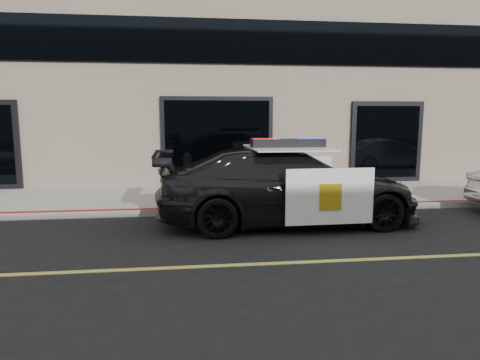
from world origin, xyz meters
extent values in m
plane|color=black|center=(0.00, 0.00, 0.00)|extent=(120.00, 120.00, 0.00)
cube|color=gray|center=(0.00, 5.25, 0.07)|extent=(60.00, 3.50, 0.15)
cube|color=#756856|center=(0.00, 10.50, 6.00)|extent=(60.00, 7.00, 12.00)
imported|color=black|center=(0.16, 2.50, 0.81)|extent=(2.47, 5.64, 1.61)
cube|color=white|center=(0.72, 1.36, 0.78)|extent=(1.72, 0.07, 1.07)
cube|color=white|center=(0.67, 3.67, 0.78)|extent=(1.72, 0.07, 1.07)
cube|color=white|center=(0.16, 2.50, 1.62)|extent=(1.65, 1.96, 0.03)
cube|color=gold|center=(0.72, 1.33, 0.78)|extent=(0.43, 0.02, 0.51)
cube|color=black|center=(0.16, 2.50, 1.72)|extent=(1.55, 0.43, 0.19)
cube|color=red|center=(-0.31, 2.49, 1.73)|extent=(0.54, 0.36, 0.17)
cube|color=#0C19CC|center=(0.63, 2.51, 1.73)|extent=(0.54, 0.36, 0.17)
cylinder|color=beige|center=(-1.94, 4.58, 0.19)|extent=(0.38, 0.38, 0.09)
cylinder|color=beige|center=(-1.94, 4.58, 0.50)|extent=(0.28, 0.28, 0.53)
cylinder|color=beige|center=(-1.94, 4.58, 0.79)|extent=(0.33, 0.33, 0.06)
sphere|color=beige|center=(-1.94, 4.58, 0.85)|extent=(0.24, 0.24, 0.24)
cylinder|color=beige|center=(-1.94, 4.58, 0.96)|extent=(0.07, 0.07, 0.07)
cylinder|color=beige|center=(-1.94, 4.76, 0.58)|extent=(0.14, 0.13, 0.14)
cylinder|color=beige|center=(-1.94, 4.40, 0.58)|extent=(0.14, 0.13, 0.14)
cylinder|color=beige|center=(-1.94, 4.37, 0.50)|extent=(0.18, 0.15, 0.18)
camera|label=1|loc=(-1.95, -6.29, 2.28)|focal=32.00mm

